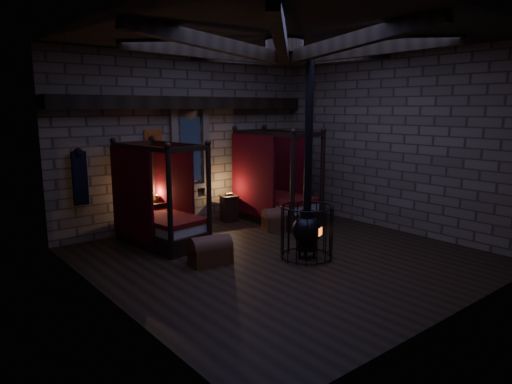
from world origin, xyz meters
TOP-DOWN VIEW (x-y plane):
  - room at (-0.00, 0.09)m, footprint 7.02×7.02m
  - bed_left at (-1.47, 2.36)m, footprint 1.37×2.22m
  - bed_right at (1.85, 2.34)m, footprint 1.28×2.30m
  - trunk_left at (-1.36, 0.54)m, footprint 0.83×0.60m
  - trunk_right at (1.30, 1.56)m, footprint 0.86×0.70m
  - nightstand_left at (-1.16, 3.08)m, footprint 0.51×0.49m
  - nightstand_right at (0.85, 3.00)m, footprint 0.51×0.49m
  - stove at (0.30, -0.38)m, footprint 1.03×1.03m

SIDE VIEW (x-z plane):
  - trunk_right at x=1.30m, z-range -0.03..0.51m
  - trunk_left at x=-1.36m, z-range -0.03..0.53m
  - nightstand_right at x=0.85m, z-range -0.02..0.72m
  - nightstand_left at x=-1.16m, z-range -0.07..0.86m
  - bed_left at x=-1.47m, z-range -0.55..1.63m
  - bed_right at x=1.85m, z-range -0.59..1.75m
  - stove at x=0.30m, z-range -1.39..2.66m
  - room at x=0.00m, z-range 1.60..5.89m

